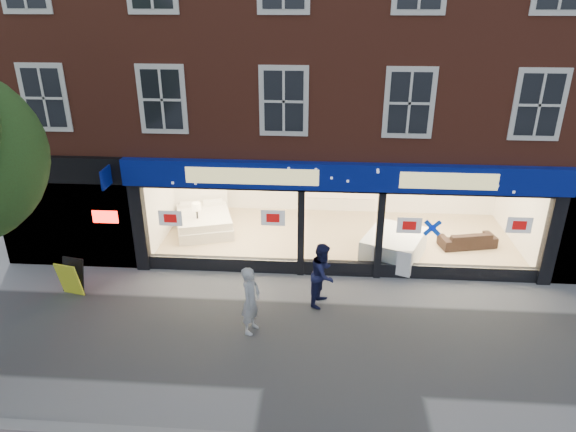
# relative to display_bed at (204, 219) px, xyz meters

# --- Properties ---
(ground) EXTENTS (120.00, 120.00, 0.00)m
(ground) POSITION_rel_display_bed_xyz_m (4.34, -5.55, -0.44)
(ground) COLOR gray
(ground) RESTS_ON ground
(showroom_floor) EXTENTS (11.00, 4.50, 0.10)m
(showroom_floor) POSITION_rel_display_bed_xyz_m (4.34, -0.30, -0.39)
(showroom_floor) COLOR tan
(showroom_floor) RESTS_ON ground
(building) EXTENTS (19.00, 8.26, 10.30)m
(building) POSITION_rel_display_bed_xyz_m (4.32, 1.38, 6.23)
(building) COLOR brown
(building) RESTS_ON ground
(display_bed) EXTENTS (2.30, 2.55, 1.20)m
(display_bed) POSITION_rel_display_bed_xyz_m (0.00, 0.00, 0.00)
(display_bed) COLOR white
(display_bed) RESTS_ON showroom_floor
(bedside_table) EXTENTS (0.56, 0.56, 0.55)m
(bedside_table) POSITION_rel_display_bed_xyz_m (-0.06, -0.53, -0.06)
(bedside_table) COLOR brown
(bedside_table) RESTS_ON showroom_floor
(mattress_stack) EXTENTS (2.11, 2.32, 0.75)m
(mattress_stack) POSITION_rel_display_bed_xyz_m (5.94, -1.55, 0.04)
(mattress_stack) COLOR white
(mattress_stack) RESTS_ON showroom_floor
(sofa) EXTENTS (1.78, 1.01, 0.49)m
(sofa) POSITION_rel_display_bed_xyz_m (8.28, -0.65, -0.09)
(sofa) COLOR black
(sofa) RESTS_ON showroom_floor
(a_board) EXTENTS (0.70, 0.53, 0.96)m
(a_board) POSITION_rel_display_bed_xyz_m (-2.56, -3.98, 0.04)
(a_board) COLOR yellow
(a_board) RESTS_ON ground
(pedestrian_grey) EXTENTS (0.56, 0.69, 1.65)m
(pedestrian_grey) POSITION_rel_display_bed_xyz_m (2.29, -5.22, 0.39)
(pedestrian_grey) COLOR #ABADB2
(pedestrian_grey) RESTS_ON ground
(pedestrian_blue) EXTENTS (0.85, 0.96, 1.65)m
(pedestrian_blue) POSITION_rel_display_bed_xyz_m (3.91, -3.94, 0.39)
(pedestrian_blue) COLOR #16193F
(pedestrian_blue) RESTS_ON ground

